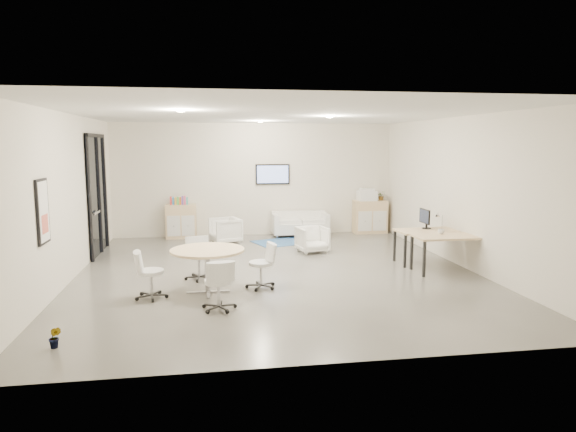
% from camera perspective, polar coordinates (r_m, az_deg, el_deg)
% --- Properties ---
extents(room_shell, '(9.60, 10.60, 4.80)m').
position_cam_1_polar(room_shell, '(10.33, -1.28, 2.38)').
color(room_shell, '#57544F').
rests_on(room_shell, ground).
extents(glass_door, '(0.09, 1.90, 2.85)m').
position_cam_1_polar(glass_door, '(12.99, -20.43, 2.60)').
color(glass_door, black).
rests_on(glass_door, room_shell).
extents(artwork, '(0.05, 0.54, 1.04)m').
position_cam_1_polar(artwork, '(9.02, -25.60, 0.43)').
color(artwork, black).
rests_on(artwork, room_shell).
extents(wall_tv, '(0.98, 0.06, 0.58)m').
position_cam_1_polar(wall_tv, '(14.79, -1.72, 4.66)').
color(wall_tv, black).
rests_on(wall_tv, room_shell).
extents(ceiling_spots, '(3.14, 4.14, 0.03)m').
position_cam_1_polar(ceiling_spots, '(11.10, -2.94, 10.93)').
color(ceiling_spots, '#FFEAC6').
rests_on(ceiling_spots, room_shell).
extents(sideboard_left, '(0.84, 0.44, 0.94)m').
position_cam_1_polar(sideboard_left, '(14.61, -11.79, -0.59)').
color(sideboard_left, tan).
rests_on(sideboard_left, room_shell).
extents(sideboard_right, '(0.97, 0.47, 0.97)m').
position_cam_1_polar(sideboard_right, '(15.34, 9.09, -0.08)').
color(sideboard_right, tan).
rests_on(sideboard_right, room_shell).
extents(books, '(0.49, 0.14, 0.22)m').
position_cam_1_polar(books, '(14.55, -12.02, 1.68)').
color(books, red).
rests_on(books, sideboard_left).
extents(printer, '(0.53, 0.45, 0.36)m').
position_cam_1_polar(printer, '(15.24, 8.76, 2.34)').
color(printer, white).
rests_on(printer, sideboard_right).
extents(loveseat, '(1.58, 0.79, 0.59)m').
position_cam_1_polar(loveseat, '(14.70, 1.32, -0.96)').
color(loveseat, silver).
rests_on(loveseat, room_shell).
extents(blue_rug, '(1.87, 1.54, 0.01)m').
position_cam_1_polar(blue_rug, '(13.81, -0.34, -2.87)').
color(blue_rug, '#335E9C').
rests_on(blue_rug, room_shell).
extents(armchair_left, '(0.85, 0.88, 0.74)m').
position_cam_1_polar(armchair_left, '(13.69, -6.98, -1.48)').
color(armchair_left, silver).
rests_on(armchair_left, room_shell).
extents(armchair_right, '(0.78, 0.74, 0.69)m').
position_cam_1_polar(armchair_right, '(12.46, 2.73, -2.48)').
color(armchair_right, silver).
rests_on(armchair_right, room_shell).
extents(desk_rear, '(1.48, 0.81, 0.75)m').
position_cam_1_polar(desk_rear, '(11.67, 15.40, -1.85)').
color(desk_rear, tan).
rests_on(desk_rear, room_shell).
extents(desk_front, '(1.47, 0.75, 0.76)m').
position_cam_1_polar(desk_front, '(11.00, 17.52, -2.48)').
color(desk_front, tan).
rests_on(desk_front, room_shell).
extents(monitor, '(0.20, 0.50, 0.44)m').
position_cam_1_polar(monitor, '(11.74, 14.98, -0.23)').
color(monitor, black).
rests_on(monitor, desk_rear).
extents(round_table, '(1.30, 1.30, 0.79)m').
position_cam_1_polar(round_table, '(9.12, -8.95, -4.15)').
color(round_table, tan).
rests_on(round_table, room_shell).
extents(meeting_chairs, '(2.59, 2.59, 0.82)m').
position_cam_1_polar(meeting_chairs, '(9.19, -8.91, -5.97)').
color(meeting_chairs, white).
rests_on(meeting_chairs, room_shell).
extents(plant_cabinet, '(0.29, 0.31, 0.21)m').
position_cam_1_polar(plant_cabinet, '(15.41, 10.33, 2.12)').
color(plant_cabinet, '#3F7F3F').
rests_on(plant_cabinet, sideboard_right).
extents(plant_floor, '(0.19, 0.31, 0.13)m').
position_cam_1_polar(plant_floor, '(7.45, -24.44, -12.75)').
color(plant_floor, '#3F7F3F').
rests_on(plant_floor, room_shell).
extents(cup, '(0.13, 0.11, 0.13)m').
position_cam_1_polar(cup, '(11.10, 16.65, -1.60)').
color(cup, white).
rests_on(cup, desk_front).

